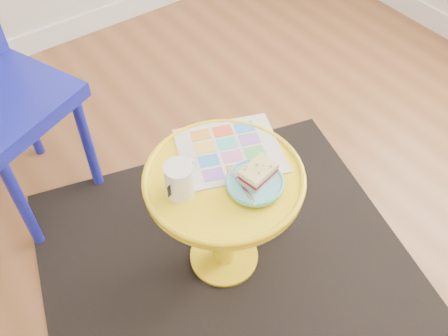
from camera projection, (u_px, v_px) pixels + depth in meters
rug at (224, 257)px, 1.85m from camera, size 1.54×1.40×0.01m
side_table at (224, 203)px, 1.60m from camera, size 0.49×0.49×0.47m
newspaper at (230, 150)px, 1.57m from camera, size 0.39×0.36×0.01m
mug at (180, 178)px, 1.42m from camera, size 0.12×0.08×0.11m
plate at (255, 183)px, 1.46m from camera, size 0.17×0.17×0.02m
cake_slice at (258, 173)px, 1.45m from camera, size 0.12×0.09×0.05m
fork at (243, 186)px, 1.44m from camera, size 0.04×0.14×0.00m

